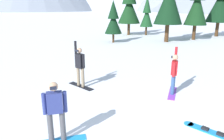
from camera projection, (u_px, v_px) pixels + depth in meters
snowboarder_foreground at (55, 111)px, 5.56m from camera, size 1.53×0.83×1.73m
snowboarder_midground at (174, 73)px, 8.80m from camera, size 0.60×1.53×1.96m
snowboarder_background at (80, 66)px, 9.57m from camera, size 1.38×1.09×2.09m
loose_snowboard_near_right at (212, 132)px, 6.21m from camera, size 1.58×1.25×0.09m
pine_tree_slender at (197, 2)px, 22.78m from camera, size 2.44×2.44×7.42m
pine_tree_young at (129, 5)px, 26.94m from camera, size 2.87×2.87×6.83m
pine_tree_broad at (113, 20)px, 21.37m from camera, size 1.76×1.76×4.23m
pine_tree_leaning at (147, 14)px, 27.09m from camera, size 1.64×1.64×4.94m
pine_tree_short at (221, 0)px, 25.42m from camera, size 3.08×3.08×7.92m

